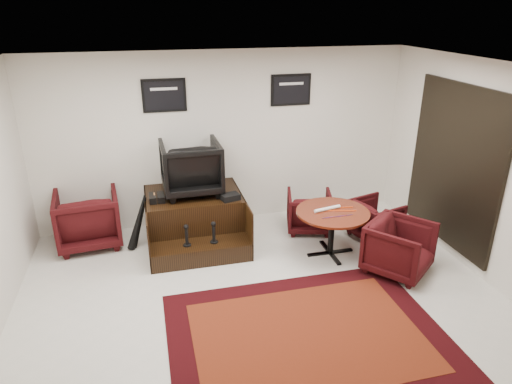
{
  "coord_description": "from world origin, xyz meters",
  "views": [
    {
      "loc": [
        -1.22,
        -4.54,
        3.42
      ],
      "look_at": [
        0.13,
        0.9,
        1.11
      ],
      "focal_mm": 32.0,
      "sensor_mm": 36.0,
      "label": 1
    }
  ],
  "objects_px": {
    "table_chair_window": "(375,217)",
    "table_chair_corner": "(400,246)",
    "shine_chair": "(191,165)",
    "armchair_side": "(88,216)",
    "meeting_table": "(332,217)",
    "table_chair_back": "(309,209)",
    "shine_podium": "(195,220)"
  },
  "relations": [
    {
      "from": "shine_chair",
      "to": "meeting_table",
      "type": "relative_size",
      "value": 0.85
    },
    {
      "from": "shine_podium",
      "to": "table_chair_window",
      "type": "relative_size",
      "value": 2.2
    },
    {
      "from": "meeting_table",
      "to": "table_chair_window",
      "type": "xyz_separation_m",
      "value": [
        0.87,
        0.32,
        -0.26
      ]
    },
    {
      "from": "armchair_side",
      "to": "shine_chair",
      "type": "bearing_deg",
      "value": 170.28
    },
    {
      "from": "meeting_table",
      "to": "table_chair_back",
      "type": "bearing_deg",
      "value": 92.97
    },
    {
      "from": "shine_podium",
      "to": "table_chair_back",
      "type": "xyz_separation_m",
      "value": [
        1.83,
        -0.09,
        0.01
      ]
    },
    {
      "from": "table_chair_back",
      "to": "table_chair_window",
      "type": "distance_m",
      "value": 1.04
    },
    {
      "from": "shine_podium",
      "to": "meeting_table",
      "type": "height_order",
      "value": "shine_podium"
    },
    {
      "from": "table_chair_back",
      "to": "table_chair_corner",
      "type": "relative_size",
      "value": 0.88
    },
    {
      "from": "shine_podium",
      "to": "table_chair_corner",
      "type": "distance_m",
      "value": 3.03
    },
    {
      "from": "shine_chair",
      "to": "table_chair_window",
      "type": "relative_size",
      "value": 1.31
    },
    {
      "from": "shine_chair",
      "to": "table_chair_back",
      "type": "distance_m",
      "value": 2.03
    },
    {
      "from": "shine_podium",
      "to": "table_chair_corner",
      "type": "height_order",
      "value": "table_chair_corner"
    },
    {
      "from": "table_chair_back",
      "to": "table_chair_corner",
      "type": "distance_m",
      "value": 1.67
    },
    {
      "from": "armchair_side",
      "to": "table_chair_back",
      "type": "relative_size",
      "value": 1.32
    },
    {
      "from": "table_chair_window",
      "to": "table_chair_corner",
      "type": "relative_size",
      "value": 0.85
    },
    {
      "from": "shine_chair",
      "to": "table_chair_back",
      "type": "relative_size",
      "value": 1.26
    },
    {
      "from": "shine_chair",
      "to": "meeting_table",
      "type": "bearing_deg",
      "value": 149.39
    },
    {
      "from": "shine_chair",
      "to": "table_chair_back",
      "type": "xyz_separation_m",
      "value": [
        1.83,
        -0.24,
        -0.84
      ]
    },
    {
      "from": "shine_chair",
      "to": "table_chair_window",
      "type": "bearing_deg",
      "value": 163.85
    },
    {
      "from": "shine_chair",
      "to": "meeting_table",
      "type": "height_order",
      "value": "shine_chair"
    },
    {
      "from": "meeting_table",
      "to": "table_chair_window",
      "type": "height_order",
      "value": "meeting_table"
    },
    {
      "from": "shine_chair",
      "to": "table_chair_back",
      "type": "bearing_deg",
      "value": 171.46
    },
    {
      "from": "table_chair_window",
      "to": "meeting_table",
      "type": "bearing_deg",
      "value": 94.69
    },
    {
      "from": "meeting_table",
      "to": "table_chair_back",
      "type": "height_order",
      "value": "table_chair_back"
    },
    {
      "from": "armchair_side",
      "to": "table_chair_window",
      "type": "relative_size",
      "value": 1.37
    },
    {
      "from": "shine_chair",
      "to": "armchair_side",
      "type": "height_order",
      "value": "shine_chair"
    },
    {
      "from": "shine_podium",
      "to": "armchair_side",
      "type": "height_order",
      "value": "armchair_side"
    },
    {
      "from": "armchair_side",
      "to": "table_chair_corner",
      "type": "xyz_separation_m",
      "value": [
        4.16,
        -1.85,
        -0.06
      ]
    },
    {
      "from": "armchair_side",
      "to": "meeting_table",
      "type": "height_order",
      "value": "armchair_side"
    },
    {
      "from": "table_chair_back",
      "to": "shine_podium",
      "type": "bearing_deg",
      "value": 12.81
    },
    {
      "from": "table_chair_corner",
      "to": "table_chair_back",
      "type": "bearing_deg",
      "value": 77.8
    }
  ]
}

